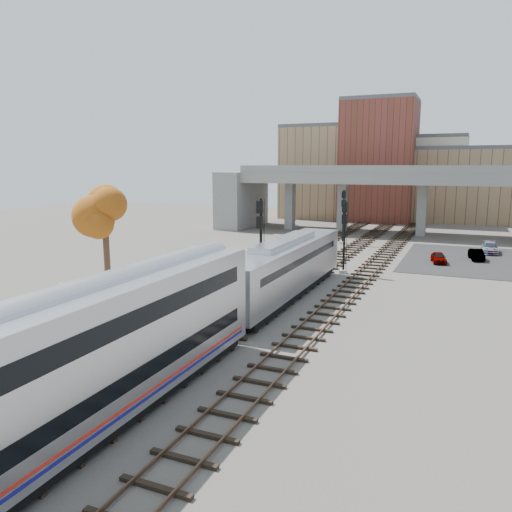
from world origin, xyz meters
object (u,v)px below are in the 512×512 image
Objects in this scene: coach at (34,385)px; car_b at (477,255)px; locomotive at (284,267)px; signal_mast_far at (343,218)px; car_a at (439,258)px; car_c at (490,248)px; signal_mast_near at (260,247)px; signal_mast_mid at (344,239)px; tree at (105,216)px.

coach is 7.63× the size of car_b.
car_b is at bearing 58.68° from locomotive.
coach is 49.24m from signal_mast_far.
car_c is at bearing 47.17° from car_a.
signal_mast_near reaches higher than coach.
car_a is at bearing 48.00° from signal_mast_mid.
locomotive is 2.90× the size of signal_mast_far.
locomotive is 24.96m from car_b.
car_b is 5.15m from car_c.
locomotive is at bearing -14.37° from signal_mast_near.
car_a is (20.86, 23.66, -5.47)m from tree.
car_b is at bearing 46.35° from signal_mast_mid.
car_c is (14.32, 48.84, -2.16)m from coach.
signal_mast_mid is (4.10, 9.26, -0.45)m from signal_mast_near.
tree reaches higher than signal_mast_far.
signal_mast_mid is 16.05m from car_b.
tree is (-13.34, -15.31, 2.96)m from signal_mast_mid.
locomotive is 5.82× the size of car_b.
signal_mast_far is (-2.10, 49.19, 0.37)m from coach.
tree is at bearing -129.13° from car_c.
signal_mast_near is 21.31m from car_a.
tree reaches higher than locomotive.
car_c is (16.42, -0.35, -2.53)m from signal_mast_far.
signal_mast_near is 2.17× the size of car_b.
car_b is at bearing 47.81° from tree.
signal_mast_near is 2.28× the size of car_a.
tree is (-9.24, -6.05, 2.50)m from signal_mast_near.
tree is at bearing -131.06° from signal_mast_mid.
tree is at bearing -154.07° from locomotive.
coach is at bearing -90.00° from locomotive.
coach is 50.94m from car_c.
signal_mast_near is 10.14m from signal_mast_mid.
tree is at bearing 123.55° from coach.
locomotive is 2.96× the size of signal_mast_mid.
tree is (-9.24, -32.10, 2.87)m from signal_mast_far.
signal_mast_far is (0.00, 26.05, -0.37)m from signal_mast_near.
locomotive is 29.93m from car_c.
signal_mast_far is at bearing 150.45° from car_b.
signal_mast_mid is 20.52m from tree.
tree reaches higher than car_c.
signal_mast_mid is at bearing 66.12° from signal_mast_near.
coach is (-0.00, -22.61, 0.52)m from locomotive.
car_a is (9.52, 18.15, -1.71)m from locomotive.
locomotive is 2.51m from signal_mast_near.
car_b is (12.94, 21.27, -1.70)m from locomotive.
signal_mast_near is (-2.10, 0.54, 1.26)m from locomotive.
signal_mast_near reaches higher than car_c.
signal_mast_mid is 20.68m from car_c.
coach is at bearing -56.45° from tree.
car_a is (11.62, 17.61, -2.96)m from signal_mast_near.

